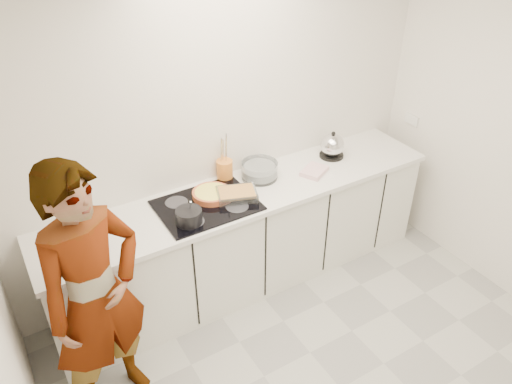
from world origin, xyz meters
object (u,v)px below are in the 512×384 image
tart_dish (212,194)px  saucepan (189,216)px  mixing_bowl (260,171)px  baking_dish (237,194)px  utensil_crock (225,170)px  kettle (332,146)px  cook (96,298)px  hob (207,205)px

tart_dish → saucepan: size_ratio=1.48×
mixing_bowl → baking_dish: bearing=-150.0°
baking_dish → utensil_crock: 0.32m
kettle → cook: bearing=-164.3°
hob → kettle: size_ratio=2.65×
mixing_bowl → utensil_crock: utensil_crock is taller
tart_dish → utensil_crock: (0.22, 0.20, 0.04)m
baking_dish → mixing_bowl: size_ratio=0.97×
hob → saucepan: bearing=-145.6°
hob → tart_dish: bearing=42.4°
hob → utensil_crock: (0.30, 0.28, 0.07)m
tart_dish → kettle: bearing=2.3°
mixing_bowl → tart_dish: bearing=-171.3°
tart_dish → mixing_bowl: bearing=8.7°
utensil_crock → kettle: bearing=-9.2°
kettle → mixing_bowl: bearing=178.2°
tart_dish → hob: bearing=-137.6°
hob → utensil_crock: 0.41m
utensil_crock → cook: bearing=-148.4°
mixing_bowl → utensil_crock: 0.28m
hob → kettle: 1.27m
hob → mixing_bowl: (0.55, 0.14, 0.06)m
baking_dish → cook: bearing=-158.7°
hob → saucepan: (-0.20, -0.14, 0.06)m
saucepan → tart_dish: bearing=36.8°
mixing_bowl → kettle: 0.72m
hob → tart_dish: tart_dish is taller
hob → baking_dish: size_ratio=2.05×
saucepan → utensil_crock: saucepan is taller
hob → tart_dish: size_ratio=2.05×
saucepan → baking_dish: saucepan is taller
hob → baking_dish: baking_dish is taller
saucepan → kettle: bearing=10.0°
hob → utensil_crock: size_ratio=4.47×
hob → tart_dish: (0.08, 0.07, 0.03)m
hob → cook: cook is taller
tart_dish → saucepan: 0.35m
baking_dish → utensil_crock: size_ratio=2.18×
baking_dish → utensil_crock: bearing=78.5°
mixing_bowl → kettle: size_ratio=1.34×
kettle → cook: (-2.23, -0.63, -0.11)m
saucepan → hob: bearing=34.4°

